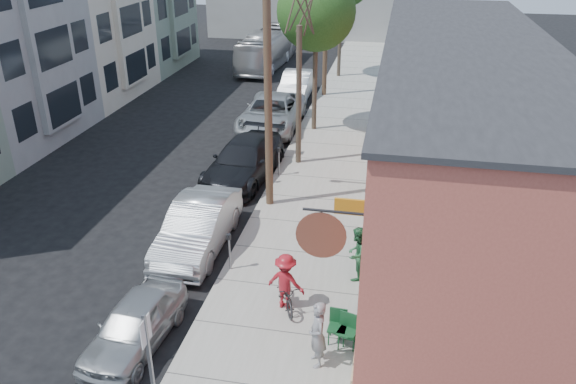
% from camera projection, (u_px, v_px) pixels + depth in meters
% --- Properties ---
extents(ground, '(120.00, 120.00, 0.00)m').
position_uv_depth(ground, '(156.00, 275.00, 17.44)').
color(ground, black).
extents(sidewalk, '(4.50, 58.00, 0.15)m').
position_uv_depth(sidewalk, '(334.00, 153.00, 26.38)').
color(sidewalk, '#A09F94').
rests_on(sidewalk, ground).
extents(cafe_building, '(6.60, 20.20, 6.61)m').
position_uv_depth(cafe_building, '(456.00, 140.00, 18.85)').
color(cafe_building, '#BC5645').
rests_on(cafe_building, ground).
extents(apartment_row, '(6.30, 32.00, 9.00)m').
position_uv_depth(apartment_row, '(44.00, 34.00, 29.90)').
color(apartment_row, gray).
rests_on(apartment_row, ground).
extents(sign_post, '(0.07, 0.45, 2.80)m').
position_uv_depth(sign_post, '(150.00, 359.00, 11.53)').
color(sign_post, slate).
rests_on(sign_post, sidewalk).
extents(parking_meter_near, '(0.14, 0.14, 1.24)m').
position_uv_depth(parking_meter_near, '(229.00, 246.00, 17.16)').
color(parking_meter_near, slate).
rests_on(parking_meter_near, sidewalk).
extents(parking_meter_far, '(0.14, 0.14, 1.24)m').
position_uv_depth(parking_meter_far, '(279.00, 157.00, 23.61)').
color(parking_meter_far, slate).
rests_on(parking_meter_far, sidewalk).
extents(utility_pole_near, '(3.57, 0.28, 10.00)m').
position_uv_depth(utility_pole_near, '(266.00, 67.00, 19.31)').
color(utility_pole_near, '#503A28').
rests_on(utility_pole_near, sidewalk).
extents(utility_pole_far, '(1.80, 0.28, 10.00)m').
position_uv_depth(utility_pole_far, '(326.00, 8.00, 32.81)').
color(utility_pole_far, '#503A28').
rests_on(utility_pole_far, sidewalk).
extents(tree_bare, '(0.24, 0.24, 5.99)m').
position_uv_depth(tree_bare, '(299.00, 97.00, 23.97)').
color(tree_bare, '#44392C').
rests_on(tree_bare, sidewalk).
extents(tree_leafy_mid, '(3.80, 3.80, 7.80)m').
position_uv_depth(tree_leafy_mid, '(316.00, 12.00, 26.77)').
color(tree_leafy_mid, '#44392C').
rests_on(tree_leafy_mid, sidewalk).
extents(patio_chair_a, '(0.62, 0.62, 0.88)m').
position_uv_depth(patio_chair_a, '(347.00, 332.00, 14.16)').
color(patio_chair_a, '#134423').
rests_on(patio_chair_a, sidewalk).
extents(patio_chair_b, '(0.53, 0.53, 0.88)m').
position_uv_depth(patio_chair_b, '(337.00, 327.00, 14.31)').
color(patio_chair_b, '#134423').
rests_on(patio_chair_b, sidewalk).
extents(patron_grey, '(0.64, 0.76, 1.78)m').
position_uv_depth(patron_grey, '(317.00, 334.00, 13.40)').
color(patron_grey, gray).
rests_on(patron_grey, sidewalk).
extents(patron_green, '(0.91, 1.01, 1.72)m').
position_uv_depth(patron_green, '(357.00, 254.00, 16.70)').
color(patron_green, '#29673B').
rests_on(patron_green, sidewalk).
extents(cyclist, '(1.20, 0.86, 1.68)m').
position_uv_depth(cyclist, '(286.00, 281.00, 15.45)').
color(cyclist, maroon).
rests_on(cyclist, sidewalk).
extents(cyclist_bike, '(1.20, 1.73, 0.86)m').
position_uv_depth(cyclist_bike, '(286.00, 294.00, 15.63)').
color(cyclist_bike, black).
rests_on(cyclist_bike, sidewalk).
extents(car_0, '(1.81, 3.87, 1.28)m').
position_uv_depth(car_0, '(135.00, 324.00, 14.35)').
color(car_0, '#9EA2A5').
rests_on(car_0, ground).
extents(car_1, '(1.77, 4.99, 1.64)m').
position_uv_depth(car_1, '(198.00, 227.00, 18.57)').
color(car_1, '#B9BEC1').
rests_on(car_1, ground).
extents(car_2, '(2.85, 5.84, 1.64)m').
position_uv_depth(car_2, '(244.00, 160.00, 23.69)').
color(car_2, black).
rests_on(car_2, ground).
extents(car_3, '(2.91, 6.22, 1.72)m').
position_uv_depth(car_3, '(271.00, 113.00, 29.38)').
color(car_3, '#A6ABAE').
rests_on(car_3, ground).
extents(car_4, '(1.79, 4.89, 1.60)m').
position_uv_depth(car_4, '(297.00, 85.00, 34.69)').
color(car_4, silver).
rests_on(car_4, ground).
extents(bus, '(2.71, 9.66, 2.66)m').
position_uv_depth(bus, '(268.00, 49.00, 41.80)').
color(bus, silver).
rests_on(bus, ground).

